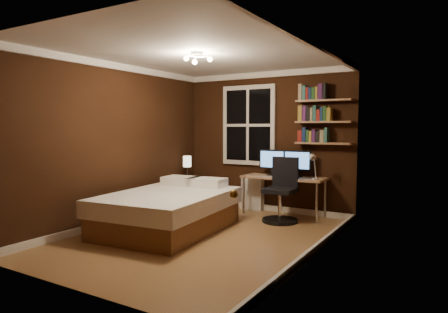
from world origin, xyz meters
The scene contains 24 objects.
floor centered at (0.00, 0.00, 0.00)m, with size 4.20×4.20×0.00m, color olive.
wall_back centered at (0.00, 2.10, 1.25)m, with size 3.20×0.04×2.50m, color black.
wall_left centered at (-1.60, 0.00, 1.25)m, with size 0.04×4.20×2.50m, color black.
wall_right centered at (1.60, 0.00, 1.25)m, with size 0.04×4.20×2.50m, color black.
ceiling centered at (0.00, 0.00, 2.50)m, with size 3.20×4.20×0.02m, color white.
window centered at (-0.35, 2.06, 1.55)m, with size 1.06×0.06×1.46m, color white.
door centered at (1.59, -1.55, 1.02)m, with size 0.03×0.82×2.05m, color black, non-canonical shape.
door_knob centered at (1.55, -1.85, 1.00)m, with size 0.06×0.06×0.06m, color gold.
ceiling_fixture centered at (0.00, -0.10, 2.40)m, with size 0.44×0.44×0.18m, color beige, non-canonical shape.
bookshelf_lower centered at (1.08, 1.98, 1.25)m, with size 0.92×0.22×0.03m, color #AA7C52.
books_row_lower centered at (1.08, 1.98, 1.38)m, with size 0.48×0.16×0.23m, color maroon, non-canonical shape.
bookshelf_middle centered at (1.08, 1.98, 1.60)m, with size 0.92×0.22×0.03m, color #AA7C52.
books_row_middle centered at (1.08, 1.98, 1.73)m, with size 0.54×0.16×0.23m, color navy, non-canonical shape.
bookshelf_upper centered at (1.08, 1.98, 1.95)m, with size 0.92×0.22×0.03m, color #AA7C52.
books_row_upper centered at (1.08, 1.98, 2.08)m, with size 0.48×0.16×0.23m, color #214F22, non-canonical shape.
bed centered at (-0.62, 0.06, 0.30)m, with size 1.67×2.19×0.70m.
nightstand centered at (-1.30, 1.44, 0.27)m, with size 0.44×0.44×0.55m, color brown.
bedside_lamp centered at (-1.30, 1.44, 0.77)m, with size 0.15×0.15×0.43m, color beige, non-canonical shape.
radiator centered at (-0.22, 1.99, 0.31)m, with size 0.41×0.14×0.61m, color beige.
desk centered at (0.46, 1.81, 0.61)m, with size 1.42×0.53×0.68m.
monitor_left centered at (0.21, 1.88, 0.90)m, with size 0.48×0.12×0.45m, color black, non-canonical shape.
monitor_right centered at (0.67, 1.88, 0.90)m, with size 0.48×0.12×0.45m, color black, non-canonical shape.
desk_lamp centered at (1.02, 1.68, 0.90)m, with size 0.14×0.32×0.44m, color silver, non-canonical shape.
office_chair centered at (0.58, 1.41, 0.40)m, with size 0.57×0.57×1.03m.
Camera 1 is at (3.04, -4.49, 1.51)m, focal length 32.00 mm.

